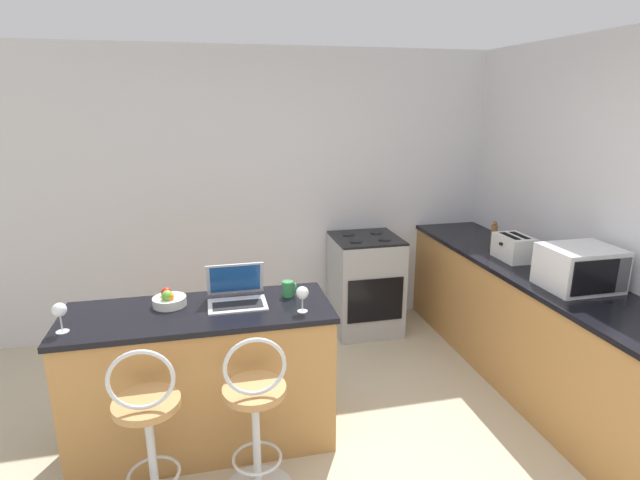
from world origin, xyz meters
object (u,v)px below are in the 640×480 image
at_px(laptop, 237,293).
at_px(pepper_mill, 494,236).
at_px(toaster, 514,248).
at_px(mug_green, 288,289).
at_px(microwave, 580,268).
at_px(stove_range, 365,284).
at_px(bar_stool_near, 149,437).
at_px(bar_stool_far, 256,422).
at_px(mug_red, 508,239).
at_px(fruit_bowl, 169,300).
at_px(wine_glass_tall, 302,294).
at_px(wine_glass_short, 59,311).

relative_size(laptop, pepper_mill, 1.45).
distance_m(toaster, mug_green, 1.90).
bearing_deg(microwave, stove_range, 122.14).
relative_size(bar_stool_near, stove_range, 1.08).
xyz_separation_m(bar_stool_far, laptop, (-0.04, 0.61, 0.51)).
xyz_separation_m(toaster, mug_green, (-1.86, -0.36, -0.05)).
xyz_separation_m(toaster, mug_red, (0.22, 0.41, -0.05)).
xyz_separation_m(bar_stool_near, fruit_bowl, (0.10, 0.65, 0.49)).
height_order(laptop, wine_glass_tall, laptop).
distance_m(bar_stool_far, wine_glass_short, 1.22).
xyz_separation_m(bar_stool_far, microwave, (2.21, 0.34, 0.59)).
relative_size(bar_stool_near, fruit_bowl, 4.96).
xyz_separation_m(pepper_mill, fruit_bowl, (-2.60, -0.64, -0.08)).
bearing_deg(wine_glass_short, mug_green, 10.58).
relative_size(pepper_mill, mug_red, 2.64).
relative_size(bar_stool_near, mug_green, 10.15).
height_order(bar_stool_far, toaster, toaster).
bearing_deg(wine_glass_short, stove_range, 33.90).
height_order(microwave, stove_range, microwave).
relative_size(mug_red, wine_glass_short, 0.55).
relative_size(toaster, stove_range, 0.33).
distance_m(microwave, fruit_bowl, 2.68).
height_order(stove_range, mug_red, mug_red).
xyz_separation_m(wine_glass_tall, mug_green, (-0.04, 0.27, -0.07)).
height_order(fruit_bowl, mug_green, fruit_bowl).
relative_size(bar_stool_far, laptop, 2.82).
distance_m(bar_stool_near, laptop, 0.94).
xyz_separation_m(laptop, pepper_mill, (2.20, 0.67, 0.06)).
xyz_separation_m(bar_stool_near, wine_glass_tall, (0.88, 0.37, 0.56)).
bearing_deg(bar_stool_far, bar_stool_near, 180.00).
distance_m(bar_stool_far, wine_glass_tall, 0.75).
relative_size(stove_range, wine_glass_tall, 5.81).
bearing_deg(bar_stool_near, mug_green, 37.38).
bearing_deg(microwave, bar_stool_near, -172.95).
height_order(mug_red, wine_glass_short, wine_glass_short).
bearing_deg(laptop, microwave, -6.89).
distance_m(stove_range, mug_green, 1.65).
xyz_separation_m(fruit_bowl, wine_glass_short, (-0.55, -0.24, 0.08)).
relative_size(bar_stool_near, microwave, 2.16).
bearing_deg(fruit_bowl, toaster, 7.70).
distance_m(bar_stool_far, pepper_mill, 2.57).
height_order(bar_stool_far, wine_glass_short, wine_glass_short).
bearing_deg(toaster, stove_range, 135.71).
xyz_separation_m(laptop, mug_red, (2.41, 0.79, -0.01)).
bearing_deg(stove_range, mug_green, -126.81).
relative_size(toaster, wine_glass_tall, 1.95).
distance_m(microwave, wine_glass_tall, 1.88).
xyz_separation_m(bar_stool_far, mug_green, (0.29, 0.64, 0.50)).
relative_size(stove_range, mug_green, 9.36).
bearing_deg(microwave, bar_stool_far, -171.23).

